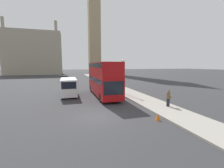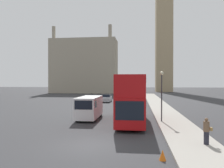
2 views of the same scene
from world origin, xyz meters
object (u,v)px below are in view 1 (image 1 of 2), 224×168
at_px(pedestrian, 168,98).
at_px(parked_sedan, 64,79).
at_px(red_double_decker_bus, 103,78).
at_px(street_lamp, 123,71).
at_px(white_van, 69,87).
at_px(clock_tower, 94,8).

xyz_separation_m(pedestrian, parked_sedan, (-10.65, 29.39, -0.27)).
distance_m(red_double_decker_bus, street_lamp, 3.10).
relative_size(white_van, parked_sedan, 1.21).
distance_m(red_double_decker_bus, pedestrian, 9.31).
bearing_deg(clock_tower, parked_sedan, -109.40).
relative_size(red_double_decker_bus, white_van, 1.92).
bearing_deg(white_van, parked_sedan, 93.08).
xyz_separation_m(red_double_decker_bus, pedestrian, (4.92, -7.75, -1.61)).
bearing_deg(parked_sedan, white_van, -86.92).
distance_m(clock_tower, parked_sedan, 62.24).
relative_size(clock_tower, red_double_decker_bus, 6.98).
bearing_deg(street_lamp, parked_sedan, 111.96).
relative_size(street_lamp, parked_sedan, 1.13).
bearing_deg(clock_tower, red_double_decker_bus, -99.08).
distance_m(white_van, street_lamp, 8.02).
distance_m(street_lamp, parked_sedan, 23.46).
bearing_deg(clock_tower, street_lamp, -96.68).
xyz_separation_m(red_double_decker_bus, parked_sedan, (-5.74, 21.64, -1.88)).
bearing_deg(clock_tower, white_van, -103.01).
bearing_deg(parked_sedan, red_double_decker_bus, -75.15).
bearing_deg(street_lamp, white_van, 170.46).
height_order(red_double_decker_bus, parked_sedan, red_double_decker_bus).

